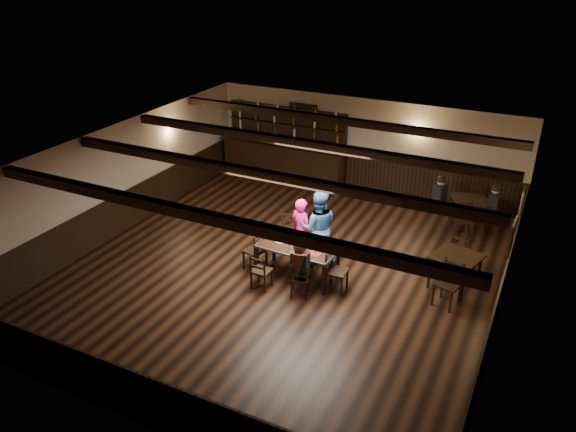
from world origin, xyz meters
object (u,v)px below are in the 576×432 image
at_px(chair_near_right, 300,278).
at_px(man_blue, 318,228).
at_px(woman_pink, 301,230).
at_px(bar_counter, 284,157).
at_px(dining_table, 298,249).
at_px(chair_near_left, 260,269).
at_px(cake, 282,238).

distance_m(chair_near_right, man_blue, 1.52).
bearing_deg(woman_pink, bar_counter, -41.77).
xyz_separation_m(woman_pink, man_blue, (0.37, 0.09, 0.11)).
xyz_separation_m(dining_table, chair_near_left, (-0.49, -0.78, -0.21)).
bearing_deg(woman_pink, dining_table, 126.25).
xyz_separation_m(dining_table, woman_pink, (-0.23, 0.68, 0.08)).
distance_m(chair_near_left, bar_counter, 6.14).
xyz_separation_m(woman_pink, bar_counter, (-2.54, 4.23, -0.04)).
bearing_deg(chair_near_left, man_blue, 68.01).
height_order(chair_near_left, man_blue, man_blue).
distance_m(dining_table, chair_near_right, 0.80).
relative_size(woman_pink, man_blue, 0.88).
distance_m(woman_pink, man_blue, 0.40).
relative_size(chair_near_left, bar_counter, 0.20).
bearing_deg(woman_pink, chair_near_left, 97.32).
distance_m(chair_near_right, bar_counter, 6.41).
relative_size(woman_pink, cake, 4.76).
height_order(woman_pink, bar_counter, bar_counter).
bearing_deg(bar_counter, dining_table, -60.50).
distance_m(chair_near_left, man_blue, 1.72).
distance_m(chair_near_right, cake, 1.15).
bearing_deg(dining_table, bar_counter, 119.50).
height_order(dining_table, chair_near_right, chair_near_right).
height_order(dining_table, woman_pink, woman_pink).
bearing_deg(dining_table, man_blue, 79.88).
bearing_deg(cake, chair_near_right, -44.14).
height_order(chair_near_left, cake, cake).
distance_m(chair_near_left, chair_near_right, 0.86).
relative_size(cake, bar_counter, 0.08).
xyz_separation_m(chair_near_left, cake, (0.07, 0.87, 0.32)).
relative_size(dining_table, chair_near_right, 2.24).
xyz_separation_m(man_blue, bar_counter, (-2.91, 4.14, -0.14)).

